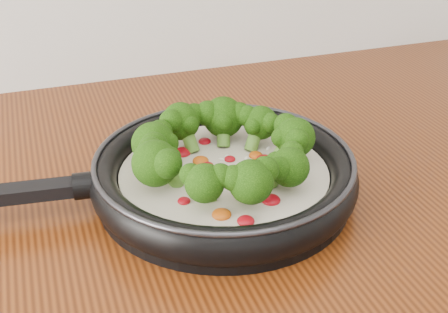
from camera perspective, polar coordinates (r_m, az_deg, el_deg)
name	(u,v)px	position (r m, az deg, el deg)	size (l,w,h in m)	color
skillet	(221,170)	(0.67, -0.34, -1.27)	(0.49, 0.33, 0.09)	black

